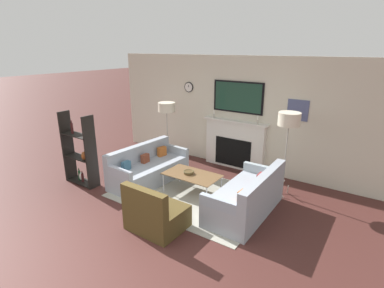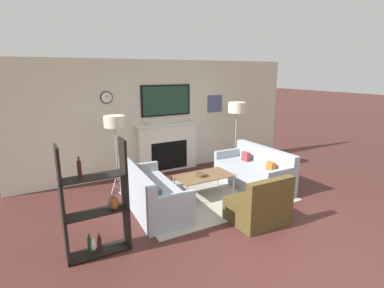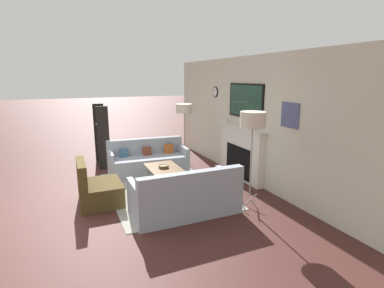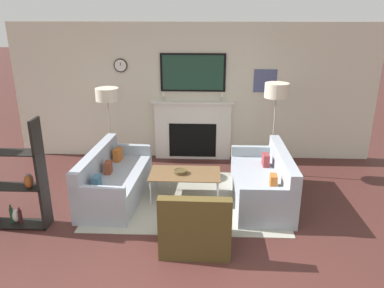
{
  "view_description": "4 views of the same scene",
  "coord_description": "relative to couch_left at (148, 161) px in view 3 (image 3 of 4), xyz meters",
  "views": [
    {
      "loc": [
        3.1,
        -2.09,
        2.87
      ],
      "look_at": [
        -0.19,
        2.7,
        0.99
      ],
      "focal_mm": 28.0,
      "sensor_mm": 36.0,
      "label": 1
    },
    {
      "loc": [
        -3.01,
        -2.28,
        2.44
      ],
      "look_at": [
        -0.01,
        3.04,
        0.95
      ],
      "focal_mm": 28.0,
      "sensor_mm": 36.0,
      "label": 2
    },
    {
      "loc": [
        5.53,
        0.66,
        2.25
      ],
      "look_at": [
        0.08,
        3.02,
        0.92
      ],
      "focal_mm": 28.0,
      "sensor_mm": 36.0,
      "label": 3
    },
    {
      "loc": [
        0.31,
        -2.99,
        2.85
      ],
      "look_at": [
        0.05,
        2.8,
        0.81
      ],
      "focal_mm": 35.0,
      "sensor_mm": 36.0,
      "label": 4
    }
  ],
  "objects": [
    {
      "name": "floor_lamp_right",
      "position": [
        2.69,
        1.06,
        1.27
      ],
      "size": [
        0.42,
        0.42,
        1.72
      ],
      "color": "#9E998E",
      "rests_on": "ground_plane"
    },
    {
      "name": "shelf_unit",
      "position": [
        -1.11,
        -0.9,
        0.41
      ],
      "size": [
        0.84,
        0.28,
        1.57
      ],
      "color": "black",
      "rests_on": "ground_plane"
    },
    {
      "name": "coffee_table",
      "position": [
        1.15,
        0.06,
        0.12
      ],
      "size": [
        1.13,
        0.64,
        0.43
      ],
      "color": "brown",
      "rests_on": "ground_plane"
    },
    {
      "name": "fireplace_wall",
      "position": [
        1.2,
        1.93,
        0.94
      ],
      "size": [
        7.2,
        0.28,
        2.7
      ],
      "color": "beige",
      "rests_on": "ground_plane"
    },
    {
      "name": "area_rug",
      "position": [
        1.2,
        -0.0,
        -0.28
      ],
      "size": [
        3.01,
        2.14,
        0.01
      ],
      "color": "#9B998B",
      "rests_on": "ground_plane"
    },
    {
      "name": "couch_left",
      "position": [
        0.0,
        0.0,
        0.0
      ],
      "size": [
        0.88,
        1.87,
        0.8
      ],
      "color": "#969DA8",
      "rests_on": "ground_plane"
    },
    {
      "name": "armchair",
      "position": [
        1.37,
        -1.31,
        -0.02
      ],
      "size": [
        0.88,
        0.74,
        0.82
      ],
      "color": "#4C3C1C",
      "rests_on": "ground_plane"
    },
    {
      "name": "floor_lamp_left",
      "position": [
        -0.29,
        1.06,
        1.17
      ],
      "size": [
        0.41,
        0.41,
        1.6
      ],
      "color": "#9E998E",
      "rests_on": "ground_plane"
    },
    {
      "name": "ground_plane",
      "position": [
        1.2,
        -2.43,
        -0.29
      ],
      "size": [
        60.0,
        60.0,
        0.0
      ],
      "primitive_type": "plane",
      "color": "#43221E"
    },
    {
      "name": "decorative_bowl",
      "position": [
        1.08,
        0.05,
        0.17
      ],
      "size": [
        0.21,
        0.21,
        0.06
      ],
      "color": "#523D21",
      "rests_on": "coffee_table"
    },
    {
      "name": "couch_right",
      "position": [
        2.4,
        -0.0,
        0.01
      ],
      "size": [
        0.83,
        1.78,
        0.82
      ],
      "color": "#969DA8",
      "rests_on": "ground_plane"
    }
  ]
}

